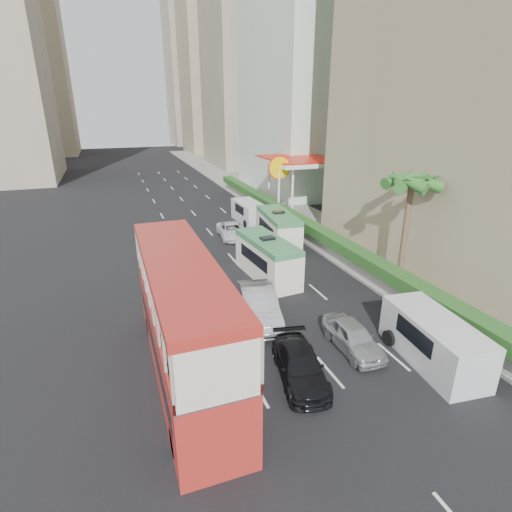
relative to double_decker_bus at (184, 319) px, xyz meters
name	(u,v)px	position (x,y,z in m)	size (l,w,h in m)	color
ground_plane	(316,345)	(6.00, 0.00, -2.53)	(200.00, 200.00, 0.00)	black
double_decker_bus	(184,319)	(0.00, 0.00, 0.00)	(2.50, 11.00, 5.06)	#B42821
car_silver_lane_a	(259,319)	(4.34, 3.13, -2.53)	(1.74, 5.00, 1.65)	#B0B3B7
car_silver_lane_b	(352,349)	(7.40, -0.85, -2.53)	(1.53, 3.80, 1.29)	#B0B3B7
car_black	(299,378)	(4.23, -1.92, -2.53)	(1.72, 4.23, 1.23)	black
van_asset	(232,237)	(6.99, 16.82, -2.53)	(1.97, 4.26, 1.19)	silver
minibus_near	(267,259)	(6.74, 8.04, -1.23)	(1.95, 5.85, 2.59)	silver
minibus_far	(278,229)	(9.85, 13.64, -1.21)	(1.98, 5.94, 2.63)	silver
panel_van_near	(433,340)	(10.11, -2.78, -1.51)	(2.04, 5.10, 2.04)	silver
panel_van_far	(249,212)	(9.90, 20.76, -1.57)	(1.93, 4.82, 1.93)	silver
sidewalk	(281,207)	(15.00, 25.00, -2.44)	(6.00, 120.00, 0.18)	#99968C
kerb_wall	(303,233)	(12.20, 14.00, -1.85)	(0.30, 44.00, 1.00)	silver
hedge	(303,223)	(12.20, 14.00, -1.00)	(1.10, 44.00, 0.70)	#2D6626
palm_tree	(405,234)	(13.80, 4.00, 0.85)	(0.36, 0.36, 6.40)	brown
shell_station	(298,185)	(16.00, 23.00, 0.22)	(6.50, 8.00, 5.50)	silver
tower_mid	(255,12)	(24.00, 58.00, 22.47)	(16.00, 16.00, 50.00)	tan
tower_far_a	(214,50)	(23.00, 82.00, 19.47)	(14.00, 14.00, 44.00)	tan
tower_far_b	(194,68)	(23.00, 104.00, 17.47)	(14.00, 14.00, 40.00)	tan
tower_left_b	(21,40)	(-16.00, 90.00, 20.47)	(16.00, 16.00, 46.00)	tan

